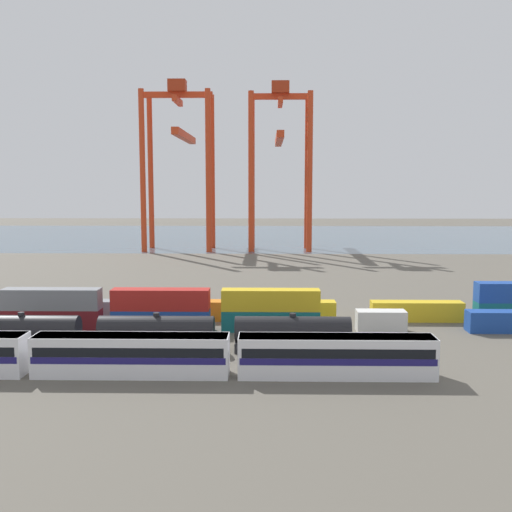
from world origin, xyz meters
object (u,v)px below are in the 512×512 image
at_px(freight_tank_row, 157,333).
at_px(gantry_crane_central, 280,151).
at_px(passenger_train, 131,353).
at_px(gantry_crane_west, 180,149).
at_px(shipping_container_7, 381,321).
at_px(shipping_container_8, 492,321).

bearing_deg(freight_tank_row, gantry_crane_central, 81.73).
distance_m(passenger_train, freight_tank_row, 8.58).
height_order(freight_tank_row, gantry_crane_west, gantry_crane_west).
distance_m(freight_tank_row, shipping_container_7, 27.68).
xyz_separation_m(passenger_train, freight_tank_row, (0.80, 8.54, -0.18)).
bearing_deg(freight_tank_row, shipping_container_7, 19.57).
distance_m(freight_tank_row, gantry_crane_west, 110.34).
height_order(freight_tank_row, gantry_crane_central, gantry_crane_central).
relative_size(passenger_train, freight_tank_row, 1.36).
height_order(passenger_train, shipping_container_8, passenger_train).
distance_m(shipping_container_7, gantry_crane_west, 108.02).
height_order(shipping_container_7, shipping_container_8, same).
distance_m(shipping_container_8, gantry_crane_central, 103.50).
relative_size(passenger_train, gantry_crane_west, 1.22).
height_order(shipping_container_8, gantry_crane_central, gantry_crane_central).
bearing_deg(passenger_train, shipping_container_7, 33.53).
distance_m(shipping_container_7, shipping_container_8, 13.62).
xyz_separation_m(shipping_container_7, gantry_crane_west, (-38.80, 97.14, 26.93)).
bearing_deg(shipping_container_8, gantry_crane_central, 104.01).
xyz_separation_m(freight_tank_row, shipping_container_7, (26.07, 9.27, -0.66)).
height_order(passenger_train, gantry_crane_central, gantry_crane_central).
xyz_separation_m(freight_tank_row, gantry_crane_west, (-12.73, 106.41, 26.27)).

